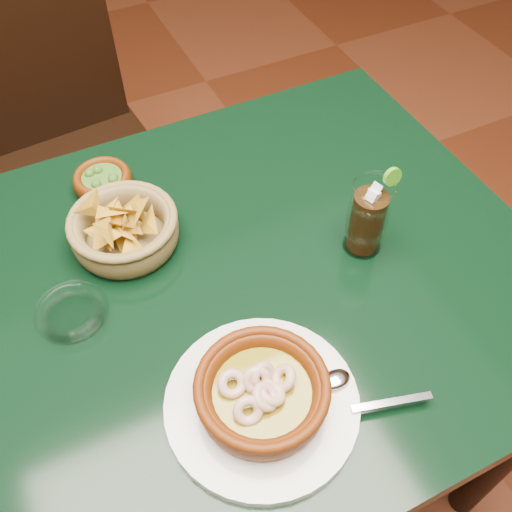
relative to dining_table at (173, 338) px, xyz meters
name	(u,v)px	position (x,y,z in m)	size (l,w,h in m)	color
ground	(203,472)	(0.00, 0.00, -0.65)	(7.00, 7.00, 0.00)	#471C0C
dining_table	(173,338)	(0.00, 0.00, 0.00)	(1.20, 0.80, 0.75)	black
dining_chair	(68,151)	(-0.03, 0.71, -0.14)	(0.46, 0.46, 0.93)	black
shrimp_plate	(262,395)	(0.06, -0.21, 0.13)	(0.33, 0.26, 0.07)	silver
chip_basket	(124,229)	(-0.01, 0.14, 0.13)	(0.21, 0.21, 0.13)	olive
guacamole_ramekin	(103,181)	(-0.01, 0.28, 0.12)	(0.12, 0.12, 0.04)	#491B04
cola_drink	(368,217)	(0.32, -0.03, 0.16)	(0.13, 0.13, 0.15)	white
glass_ashtray	(72,313)	(-0.13, 0.04, 0.11)	(0.11, 0.11, 0.03)	white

